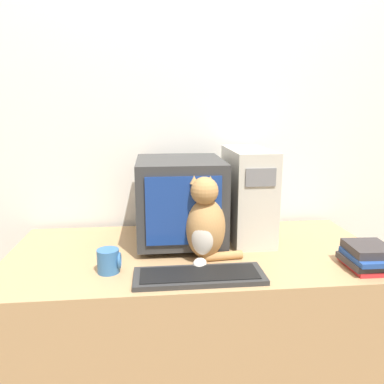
% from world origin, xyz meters
% --- Properties ---
extents(wall_back, '(7.00, 0.05, 2.50)m').
position_xyz_m(wall_back, '(0.00, 0.82, 1.25)').
color(wall_back, silver).
rests_on(wall_back, ground_plane).
extents(desk, '(1.58, 0.76, 0.70)m').
position_xyz_m(desk, '(0.00, 0.38, 0.35)').
color(desk, tan).
rests_on(desk, ground_plane).
extents(crt_monitor, '(0.38, 0.43, 0.38)m').
position_xyz_m(crt_monitor, '(-0.05, 0.50, 0.90)').
color(crt_monitor, '#333333').
rests_on(crt_monitor, desk).
extents(computer_tower, '(0.18, 0.41, 0.42)m').
position_xyz_m(computer_tower, '(0.27, 0.54, 0.91)').
color(computer_tower, beige).
rests_on(computer_tower, desk).
extents(keyboard, '(0.47, 0.17, 0.02)m').
position_xyz_m(keyboard, '(-0.01, 0.11, 0.71)').
color(keyboard, '#2D2D2D').
rests_on(keyboard, desk).
extents(cat, '(0.25, 0.27, 0.35)m').
position_xyz_m(cat, '(0.03, 0.30, 0.85)').
color(cat, '#B7844C').
rests_on(cat, desk).
extents(book_stack, '(0.17, 0.20, 0.09)m').
position_xyz_m(book_stack, '(0.64, 0.13, 0.75)').
color(book_stack, red).
rests_on(book_stack, desk).
extents(pen, '(0.13, 0.08, 0.01)m').
position_xyz_m(pen, '(-0.07, 0.17, 0.71)').
color(pen, maroon).
rests_on(pen, desk).
extents(mug, '(0.09, 0.08, 0.09)m').
position_xyz_m(mug, '(-0.34, 0.20, 0.75)').
color(mug, '#33669E').
rests_on(mug, desk).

